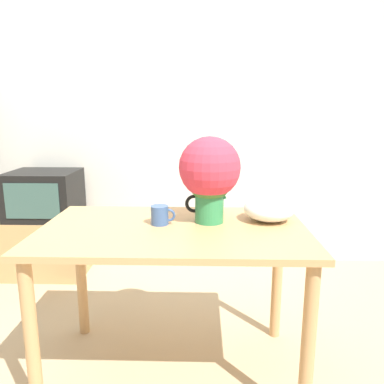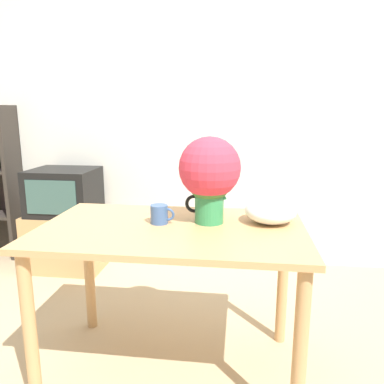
{
  "view_description": "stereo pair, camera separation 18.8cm",
  "coord_description": "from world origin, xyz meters",
  "px_view_note": "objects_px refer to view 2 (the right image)",
  "views": [
    {
      "loc": [
        0.28,
        -1.61,
        1.35
      ],
      "look_at": [
        0.22,
        0.22,
        0.95
      ],
      "focal_mm": 35.0,
      "sensor_mm": 36.0,
      "label": 1
    },
    {
      "loc": [
        0.46,
        -1.6,
        1.35
      ],
      "look_at": [
        0.22,
        0.22,
        0.95
      ],
      "focal_mm": 35.0,
      "sensor_mm": 36.0,
      "label": 2
    }
  ],
  "objects_px": {
    "white_bowl": "(270,211)",
    "tv_set": "(64,192)",
    "flower_vase": "(210,174)",
    "coffee_mug": "(160,214)"
  },
  "relations": [
    {
      "from": "flower_vase",
      "to": "white_bowl",
      "type": "relative_size",
      "value": 1.7
    },
    {
      "from": "tv_set",
      "to": "coffee_mug",
      "type": "bearing_deg",
      "value": -46.9
    },
    {
      "from": "coffee_mug",
      "to": "tv_set",
      "type": "relative_size",
      "value": 0.23
    },
    {
      "from": "flower_vase",
      "to": "tv_set",
      "type": "distance_m",
      "value": 1.76
    },
    {
      "from": "coffee_mug",
      "to": "white_bowl",
      "type": "bearing_deg",
      "value": 8.64
    },
    {
      "from": "coffee_mug",
      "to": "tv_set",
      "type": "bearing_deg",
      "value": 133.1
    },
    {
      "from": "coffee_mug",
      "to": "tv_set",
      "type": "xyz_separation_m",
      "value": [
        -1.08,
        1.16,
        -0.16
      ]
    },
    {
      "from": "flower_vase",
      "to": "white_bowl",
      "type": "bearing_deg",
      "value": 6.24
    },
    {
      "from": "white_bowl",
      "to": "tv_set",
      "type": "bearing_deg",
      "value": 146.7
    },
    {
      "from": "coffee_mug",
      "to": "white_bowl",
      "type": "height_order",
      "value": "white_bowl"
    }
  ]
}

